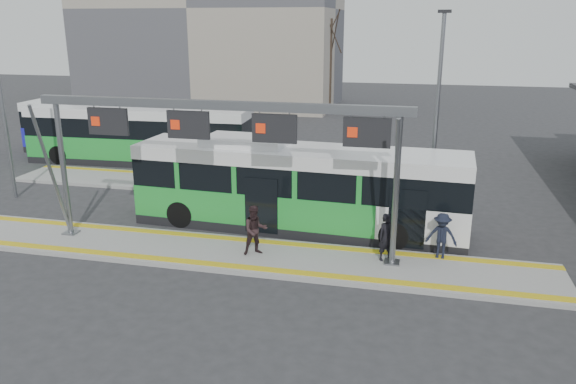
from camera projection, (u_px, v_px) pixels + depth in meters
name	position (u px, v px, depth m)	size (l,w,h in m)	color
ground	(232.00, 256.00, 19.59)	(120.00, 120.00, 0.00)	#2D2D30
platform_main	(232.00, 254.00, 19.57)	(22.00, 3.00, 0.15)	gray
platform_second	(207.00, 185.00, 27.90)	(20.00, 3.00, 0.15)	gray
tactile_main	(232.00, 251.00, 19.55)	(22.00, 2.65, 0.02)	gold
tactile_second	(215.00, 177.00, 28.95)	(20.00, 0.35, 0.02)	gold
gantry	(220.00, 132.00, 18.66)	(13.00, 1.68, 5.20)	slate
apartment_block	(211.00, 7.00, 53.53)	(24.50, 12.50, 18.40)	gray
hero_bus	(297.00, 188.00, 21.84)	(12.98, 3.36, 3.54)	black
bg_bus_green	(140.00, 135.00, 32.20)	(12.96, 3.30, 3.21)	black
bg_bus_blue	(119.00, 128.00, 34.74)	(11.90, 2.87, 3.09)	black
passenger_a	(387.00, 237.00, 18.65)	(0.59, 0.39, 1.62)	black
passenger_b	(255.00, 230.00, 19.13)	(0.84, 0.66, 1.74)	#2C1D1F
passenger_c	(442.00, 236.00, 18.79)	(1.03, 0.59, 1.60)	black
tree_left	(304.00, 47.00, 48.27)	(1.40, 1.40, 7.64)	#382B21
tree_mid	(331.00, 32.00, 49.16)	(1.40, 1.40, 9.24)	#382B21
tree_far	(112.00, 30.00, 52.25)	(1.40, 1.40, 9.38)	#382B21
lamp_west	(2.00, 102.00, 24.81)	(0.50, 0.25, 8.35)	slate
lamp_east	(437.00, 113.00, 22.10)	(0.50, 0.25, 8.27)	slate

